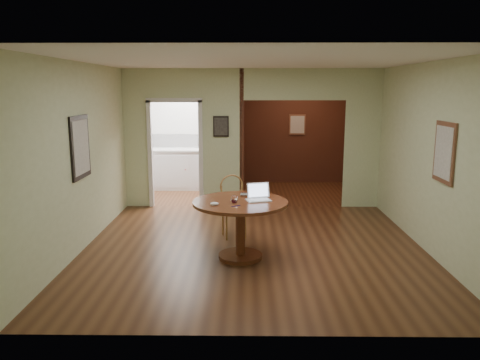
{
  "coord_description": "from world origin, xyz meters",
  "views": [
    {
      "loc": [
        -0.12,
        -6.59,
        2.32
      ],
      "look_at": [
        -0.2,
        -0.2,
        1.07
      ],
      "focal_mm": 35.0,
      "sensor_mm": 36.0,
      "label": 1
    }
  ],
  "objects_px": {
    "dining_table": "(240,216)",
    "chair": "(233,202)",
    "closed_laptop": "(252,196)",
    "open_laptop": "(258,195)"
  },
  "relations": [
    {
      "from": "dining_table",
      "to": "chair",
      "type": "height_order",
      "value": "chair"
    },
    {
      "from": "open_laptop",
      "to": "dining_table",
      "type": "bearing_deg",
      "value": -177.72
    },
    {
      "from": "closed_laptop",
      "to": "dining_table",
      "type": "bearing_deg",
      "value": -116.58
    },
    {
      "from": "chair",
      "to": "dining_table",
      "type": "bearing_deg",
      "value": -96.8
    },
    {
      "from": "dining_table",
      "to": "chair",
      "type": "bearing_deg",
      "value": 97.28
    },
    {
      "from": "closed_laptop",
      "to": "open_laptop",
      "type": "bearing_deg",
      "value": -62.24
    },
    {
      "from": "chair",
      "to": "open_laptop",
      "type": "relative_size",
      "value": 2.66
    },
    {
      "from": "chair",
      "to": "open_laptop",
      "type": "bearing_deg",
      "value": -81.94
    },
    {
      "from": "dining_table",
      "to": "closed_laptop",
      "type": "xyz_separation_m",
      "value": [
        0.16,
        0.28,
        0.22
      ]
    },
    {
      "from": "dining_table",
      "to": "open_laptop",
      "type": "relative_size",
      "value": 3.53
    }
  ]
}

